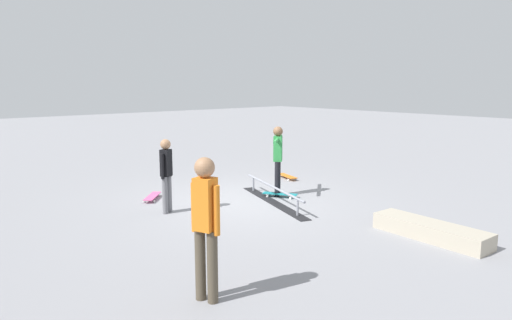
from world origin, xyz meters
name	(u,v)px	position (x,y,z in m)	size (l,w,h in m)	color
ground_plane	(244,201)	(0.00, 0.00, 0.00)	(60.00, 60.00, 0.00)	gray
grind_rail	(273,195)	(-0.53, -0.39, 0.16)	(2.96, 1.19, 0.37)	black
skate_ledge	(430,231)	(-4.03, -0.76, 0.14)	(1.97, 0.53, 0.28)	#B2A893
skater_main	(278,156)	(-0.15, -0.89, 0.94)	(0.90, 1.04, 1.62)	black
skateboard_main	(280,194)	(-0.29, -0.83, 0.07)	(0.79, 0.58, 0.09)	teal
bystander_black_shirt	(166,172)	(0.27, 1.78, 0.85)	(0.25, 0.33, 1.50)	slate
bystander_orange_shirt	(206,221)	(-3.43, 3.40, 0.99)	(0.40, 0.27, 1.76)	brown
loose_skateboard_pink	(152,196)	(1.44, 1.49, 0.07)	(0.72, 0.70, 0.09)	#E05993
loose_skateboard_orange	(287,176)	(1.09, -2.42, 0.07)	(0.82, 0.40, 0.09)	orange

